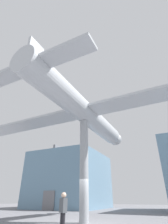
# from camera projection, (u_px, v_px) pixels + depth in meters

# --- Properties ---
(ground_plane) EXTENTS (80.00, 80.00, 0.00)m
(ground_plane) POSITION_uv_depth(u_px,v_px,m) (84.00, 223.00, 10.57)
(ground_plane) COLOR slate
(glass_pavilion_left) EXTENTS (10.46, 11.15, 8.65)m
(glass_pavilion_left) POSITION_uv_depth(u_px,v_px,m) (70.00, 180.00, 28.43)
(glass_pavilion_left) COLOR #60849E
(glass_pavilion_left) RESTS_ON ground_plane
(support_pylon_central) EXTENTS (0.61, 0.61, 6.73)m
(support_pylon_central) POSITION_uv_depth(u_px,v_px,m) (84.00, 166.00, 12.07)
(support_pylon_central) COLOR #999EA3
(support_pylon_central) RESTS_ON ground_plane
(suspended_airplane) EXTENTS (22.02, 15.23, 2.60)m
(suspended_airplane) POSITION_uv_depth(u_px,v_px,m) (85.00, 113.00, 14.11)
(suspended_airplane) COLOR #B2B7BC
(suspended_airplane) RESTS_ON support_pylon_central
(visitor_person) EXTENTS (0.46, 0.39, 1.61)m
(visitor_person) POSITION_uv_depth(u_px,v_px,m) (63.00, 209.00, 7.91)
(visitor_person) COLOR #232328
(visitor_person) RESTS_ON ground_plane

